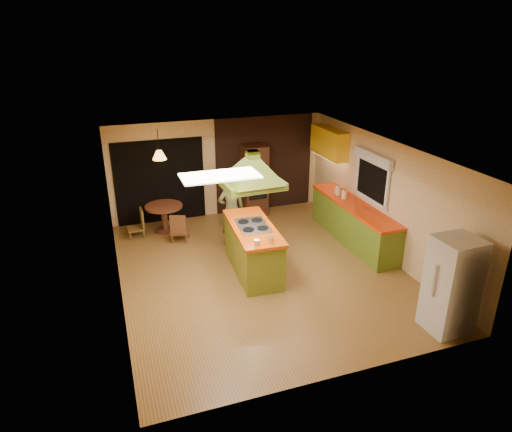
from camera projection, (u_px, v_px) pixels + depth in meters
name	position (u px, v px, depth m)	size (l,w,h in m)	color
ground	(261.00, 270.00, 9.32)	(6.50, 6.50, 0.00)	olive
room_walls	(261.00, 213.00, 8.83)	(5.50, 6.50, 6.50)	beige
ceiling_plane	(261.00, 150.00, 8.35)	(6.50, 6.50, 0.00)	silver
brick_panel	(264.00, 164.00, 12.03)	(2.64, 0.03, 2.50)	#381E14
nook_opening	(160.00, 182.00, 11.28)	(2.20, 0.03, 2.10)	black
right_counter	(353.00, 223.00, 10.40)	(0.62, 3.05, 0.92)	olive
upper_cabinets	(329.00, 142.00, 11.26)	(0.34, 1.40, 0.70)	yellow
window_right	(373.00, 169.00, 9.80)	(0.12, 1.35, 1.06)	black
fluor_panel	(220.00, 176.00, 6.98)	(1.20, 0.60, 0.03)	white
kitchen_island	(253.00, 248.00, 9.11)	(0.92, 2.04, 1.01)	olive
range_hood	(253.00, 164.00, 8.43)	(1.15, 0.85, 0.80)	#556619
man	(231.00, 210.00, 10.14)	(0.60, 0.39, 1.65)	brown
refrigerator	(452.00, 285.00, 7.22)	(0.67, 0.63, 1.62)	silver
wall_oven	(254.00, 180.00, 11.79)	(0.61, 0.60, 1.84)	#4A2617
dining_table	(164.00, 213.00, 10.91)	(0.88, 0.88, 0.67)	brown
chair_left	(135.00, 223.00, 10.66)	(0.37, 0.37, 0.68)	brown
chair_near	(180.00, 227.00, 10.46)	(0.38, 0.38, 0.70)	brown
pendant_lamp	(159.00, 155.00, 10.36)	(0.32, 0.32, 0.21)	#FF9E3F
canister_large	(339.00, 190.00, 10.75)	(0.14, 0.14, 0.21)	beige
canister_medium	(344.00, 195.00, 10.51)	(0.14, 0.14, 0.19)	#F7E7C7
canister_small	(337.00, 190.00, 10.84)	(0.11, 0.11, 0.15)	beige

